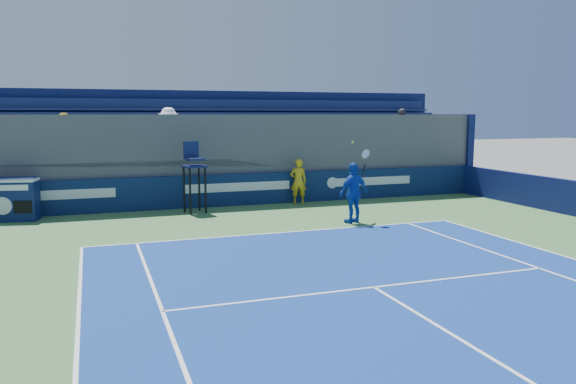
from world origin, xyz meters
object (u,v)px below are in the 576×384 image
object	(u,v)px
ball_person	(298,181)
tennis_player	(354,193)
match_clock	(16,198)
umpire_chair	(194,169)

from	to	relation	value
ball_person	tennis_player	distance (m)	4.14
match_clock	umpire_chair	size ratio (longest dim) A/B	0.58
ball_person	match_clock	bearing A→B (deg)	14.18
ball_person	umpire_chair	xyz separation A→B (m)	(-4.07, -0.59, 0.66)
umpire_chair	tennis_player	bearing A→B (deg)	-38.98
match_clock	tennis_player	distance (m)	10.80
ball_person	umpire_chair	distance (m)	4.16
match_clock	tennis_player	bearing A→B (deg)	-21.64
match_clock	umpire_chair	bearing A→B (deg)	-4.46
ball_person	tennis_player	bearing A→B (deg)	107.54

